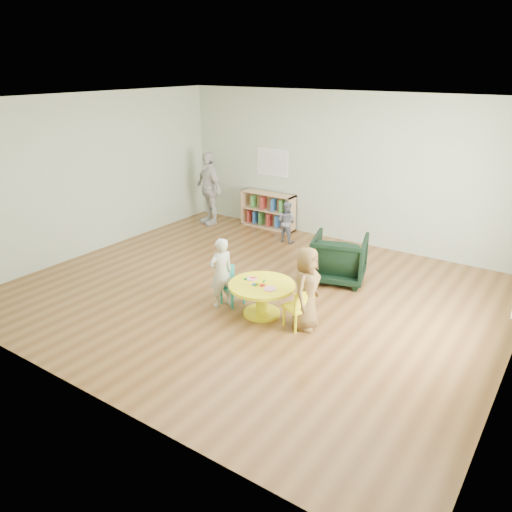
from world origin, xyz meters
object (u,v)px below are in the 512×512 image
at_px(child_right, 306,288).
at_px(toddler, 287,222).
at_px(kid_chair_right, 300,307).
at_px(armchair, 339,258).
at_px(activity_table, 262,293).
at_px(kid_chair_left, 231,284).
at_px(child_left, 221,273).
at_px(adult_caretaker, 209,188).
at_px(bookshelf, 268,210).

height_order(child_right, toddler, child_right).
xyz_separation_m(kid_chair_right, armchair, (-0.25, 1.69, 0.07)).
distance_m(activity_table, kid_chair_right, 0.62).
relative_size(armchair, toddler, 1.04).
xyz_separation_m(kid_chair_left, toddler, (-0.71, 2.73, 0.11)).
bearing_deg(child_left, adult_caretaker, -116.89).
bearing_deg(adult_caretaker, toddler, 19.09).
relative_size(kid_chair_right, child_left, 0.56).
bearing_deg(child_left, child_right, 116.67).
bearing_deg(kid_chair_left, adult_caretaker, -125.62).
distance_m(activity_table, kid_chair_left, 0.57).
relative_size(bookshelf, child_left, 1.18).
relative_size(activity_table, toddler, 1.14).
xyz_separation_m(kid_chair_right, child_left, (-1.24, -0.05, 0.20)).
relative_size(kid_chair_left, child_left, 0.53).
relative_size(bookshelf, armchair, 1.44).
relative_size(child_left, child_right, 0.91).
height_order(kid_chair_left, child_left, child_left).
bearing_deg(child_right, activity_table, 83.92).
height_order(child_left, toddler, child_left).
xyz_separation_m(kid_chair_left, armchair, (0.94, 1.60, 0.09)).
distance_m(armchair, child_right, 1.66).
xyz_separation_m(kid_chair_left, child_left, (-0.05, -0.14, 0.22)).
distance_m(bookshelf, armchair, 2.97).
relative_size(toddler, adult_caretaker, 0.52).
bearing_deg(child_right, bookshelf, 31.51).
bearing_deg(adult_caretaker, bookshelf, 43.67).
xyz_separation_m(kid_chair_right, toddler, (-1.90, 2.82, 0.09)).
bearing_deg(bookshelf, activity_table, -58.25).
distance_m(activity_table, toddler, 3.06).
height_order(bookshelf, child_right, child_right).
xyz_separation_m(bookshelf, toddler, (0.79, -0.57, 0.03)).
bearing_deg(kid_chair_left, child_left, -9.91).
xyz_separation_m(armchair, child_right, (0.30, -1.62, 0.18)).
xyz_separation_m(armchair, adult_caretaker, (-3.63, 1.21, 0.39)).
relative_size(kid_chair_right, toddler, 0.72).
distance_m(toddler, adult_caretaker, 2.02).
xyz_separation_m(kid_chair_left, child_right, (1.24, -0.02, 0.27)).
xyz_separation_m(activity_table, armchair, (0.37, 1.65, 0.06)).
xyz_separation_m(activity_table, kid_chair_left, (-0.57, 0.04, -0.03)).
relative_size(child_left, toddler, 1.27).
relative_size(kid_chair_right, adult_caretaker, 0.37).
xyz_separation_m(child_right, adult_caretaker, (-3.93, 2.83, 0.21)).
distance_m(armchair, adult_caretaker, 3.85).
relative_size(kid_chair_right, bookshelf, 0.48).
bearing_deg(bookshelf, adult_caretaker, -157.81).
height_order(activity_table, kid_chair_right, kid_chair_right).
relative_size(kid_chair_left, bookshelf, 0.45).
xyz_separation_m(child_right, toddler, (-1.95, 2.75, -0.16)).
height_order(armchair, adult_caretaker, adult_caretaker).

